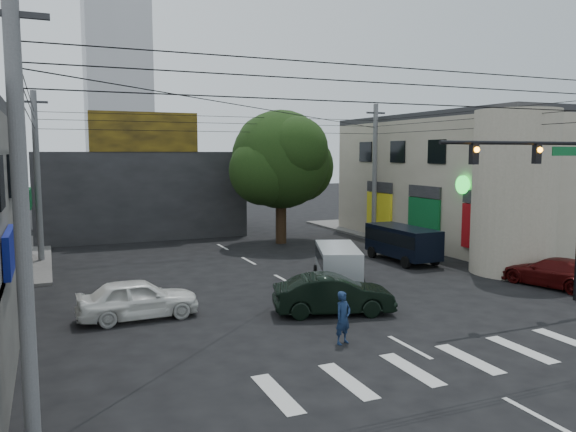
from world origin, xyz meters
TOP-DOWN VIEW (x-y plane):
  - ground at (0.00, 0.00)m, footprint 160.00×160.00m
  - sidewalk_far_right at (18.00, 18.00)m, footprint 16.00×16.00m
  - building_right at (18.00, 13.00)m, footprint 14.00×18.00m
  - corner_column at (11.00, 4.00)m, footprint 4.00×4.00m
  - building_far at (-4.00, 26.00)m, footprint 14.00×10.00m
  - billboard at (-4.00, 21.10)m, footprint 7.00×0.30m
  - tower_distant at (0.00, 70.00)m, footprint 9.00×9.00m
  - street_tree at (4.00, 17.00)m, footprint 6.40×6.40m
  - traffic_gantry at (7.82, -1.00)m, footprint 7.10×0.35m
  - utility_pole_near_left at (-10.50, -4.50)m, footprint 0.32×0.32m
  - utility_pole_far_left at (-10.50, 16.00)m, footprint 0.32×0.32m
  - utility_pole_far_right at (10.50, 16.00)m, footprint 0.32×0.32m
  - dark_sedan at (-0.46, 1.13)m, footprint 3.93×5.26m
  - white_compact at (-7.19, 3.39)m, footprint 1.89×4.34m
  - maroon_sedan at (10.50, 1.01)m, footprint 3.82×5.35m
  - silver_minivan at (1.85, 5.11)m, footprint 5.21×4.46m
  - navy_van at (7.70, 8.55)m, footprint 4.82×1.91m
  - traffic_officer at (-1.71, -1.89)m, footprint 0.86×0.78m

SIDE VIEW (x-z plane):
  - ground at x=0.00m, z-range 0.00..0.00m
  - sidewalk_far_right at x=18.00m, z-range 0.00..0.15m
  - maroon_sedan at x=10.50m, z-range 0.00..1.32m
  - white_compact at x=-7.19m, z-range 0.00..1.45m
  - dark_sedan at x=-0.46m, z-range 0.00..1.46m
  - traffic_officer at x=-1.71m, z-range 0.00..1.66m
  - silver_minivan at x=1.85m, z-range 0.00..1.75m
  - navy_van at x=7.70m, z-range 0.00..1.91m
  - building_far at x=-4.00m, z-range 0.00..6.00m
  - building_right at x=18.00m, z-range 0.00..8.00m
  - corner_column at x=11.00m, z-range 0.00..8.00m
  - utility_pole_near_left at x=-10.50m, z-range 0.00..9.20m
  - utility_pole_far_left at x=-10.50m, z-range 0.00..9.20m
  - utility_pole_far_right at x=10.50m, z-range 0.00..9.20m
  - traffic_gantry at x=7.82m, z-range 1.23..8.43m
  - street_tree at x=4.00m, z-range 1.12..9.82m
  - billboard at x=-4.00m, z-range 6.00..8.60m
  - tower_distant at x=0.00m, z-range 0.00..44.00m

